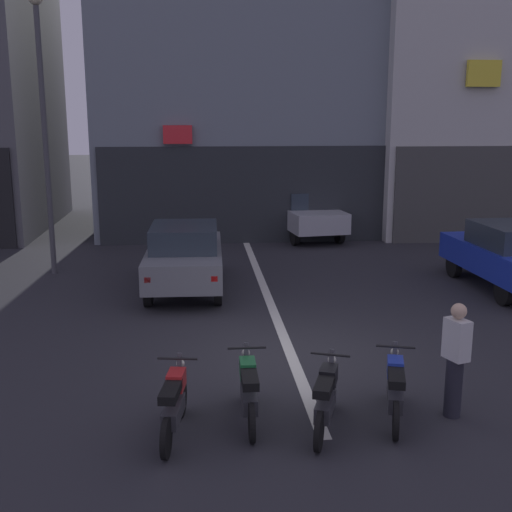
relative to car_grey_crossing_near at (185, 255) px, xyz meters
The scene contains 12 objects.
ground_plane 5.04m from the car_grey_crossing_near, 66.96° to the right, with size 120.00×120.00×0.00m, color #2B2B30.
lane_centre_line 2.57m from the car_grey_crossing_near, 36.53° to the left, with size 0.20×18.00×0.01m, color silver.
building_far_right 17.04m from the car_grey_crossing_near, 39.77° to the left, with size 10.31×9.14×16.87m.
car_grey_crossing_near is the anchor object (origin of this frame).
car_blue_parked_kerbside 7.91m from the car_grey_crossing_near, ahead, with size 1.93×4.17×1.64m.
car_silver_down_street 7.83m from the car_grey_crossing_near, 58.49° to the left, with size 2.31×4.30×1.64m.
street_lamp 5.40m from the car_grey_crossing_near, 149.71° to the left, with size 0.36×0.36×7.21m.
motorcycle_red_row_leftmost 7.24m from the car_grey_crossing_near, 90.30° to the right, with size 0.55×1.66×0.98m.
motorcycle_green_row_left_mid 6.99m from the car_grey_crossing_near, 81.92° to the right, with size 0.55×1.67×0.98m.
motorcycle_black_row_centre 7.54m from the car_grey_crossing_near, 74.55° to the right, with size 0.70×1.60×0.98m.
motorcycle_blue_row_right_mid 7.69m from the car_grey_crossing_near, 66.79° to the right, with size 0.62×1.63×0.98m.
person_by_motorcycles 8.04m from the car_grey_crossing_near, 61.13° to the right, with size 0.33×0.41×1.67m.
Camera 1 is at (-1.62, -10.60, 4.20)m, focal length 44.85 mm.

